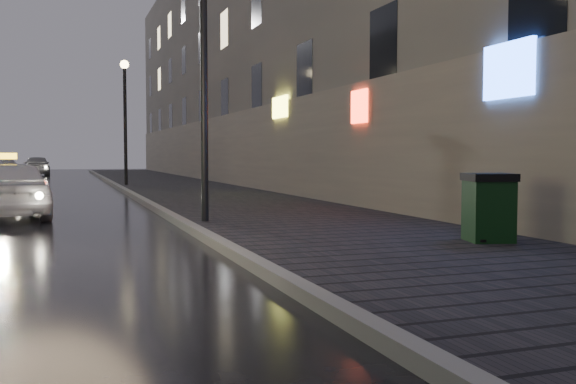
% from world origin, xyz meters
% --- Properties ---
extents(ground, '(120.00, 120.00, 0.00)m').
position_xyz_m(ground, '(0.00, 0.00, 0.00)').
color(ground, black).
rests_on(ground, ground).
extents(sidewalk, '(4.60, 58.00, 0.15)m').
position_xyz_m(sidewalk, '(3.90, 21.00, 0.07)').
color(sidewalk, black).
rests_on(sidewalk, ground).
extents(curb, '(0.20, 58.00, 0.15)m').
position_xyz_m(curb, '(1.50, 21.00, 0.07)').
color(curb, slate).
rests_on(curb, ground).
extents(building_near, '(1.80, 50.00, 13.00)m').
position_xyz_m(building_near, '(7.10, 25.00, 6.50)').
color(building_near, '#605B54').
rests_on(building_near, ground).
extents(lamp_near, '(0.36, 0.36, 5.28)m').
position_xyz_m(lamp_near, '(1.85, 6.00, 3.49)').
color(lamp_near, black).
rests_on(lamp_near, sidewalk).
extents(lamp_far, '(0.36, 0.36, 5.28)m').
position_xyz_m(lamp_far, '(1.85, 22.00, 3.49)').
color(lamp_far, black).
rests_on(lamp_far, sidewalk).
extents(trash_bin, '(0.81, 0.81, 1.01)m').
position_xyz_m(trash_bin, '(5.20, 1.75, 0.66)').
color(trash_bin, black).
rests_on(trash_bin, sidewalk).
extents(taxi_near, '(2.07, 4.08, 1.33)m').
position_xyz_m(taxi_near, '(-1.86, 9.44, 0.67)').
color(taxi_near, silver).
rests_on(taxi_near, ground).
extents(car_far, '(1.88, 4.10, 1.36)m').
position_xyz_m(car_far, '(-2.33, 40.31, 0.68)').
color(car_far, '#92939A').
rests_on(car_far, ground).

